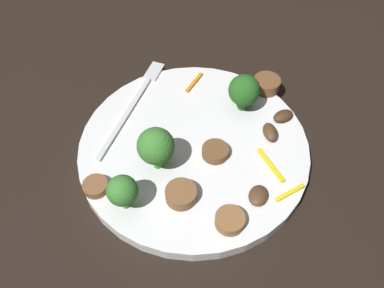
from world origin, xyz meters
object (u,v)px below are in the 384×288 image
sausage_slice_1 (265,84)px  sausage_slice_2 (94,186)px  mushroom_0 (268,132)px  sausage_slice_0 (213,152)px  sausage_slice_3 (179,194)px  plate (192,148)px  mushroom_1 (281,116)px  fork (135,99)px  broccoli_floret_1 (242,91)px  broccoli_floret_2 (120,191)px  mushroom_2 (256,196)px  sausage_slice_4 (228,220)px  pepper_strip_0 (269,165)px  pepper_strip_1 (196,82)px  broccoli_floret_0 (154,146)px  pepper_strip_3 (288,193)px

sausage_slice_1 → sausage_slice_2: bearing=128.0°
sausage_slice_1 → mushroom_0: (-0.08, 0.00, -0.00)m
sausage_slice_0 → sausage_slice_3: size_ratio=0.92×
plate → mushroom_1: mushroom_1 is taller
fork → broccoli_floret_1: size_ratio=3.39×
sausage_slice_1 → sausage_slice_2: sausage_slice_1 is taller
broccoli_floret_2 → sausage_slice_1: bearing=-43.2°
fork → mushroom_2: (-0.14, -0.14, 0.00)m
sausage_slice_1 → sausage_slice_4: 0.21m
broccoli_floret_1 → sausage_slice_4: bearing=171.5°
broccoli_floret_1 → sausage_slice_0: 0.09m
pepper_strip_0 → pepper_strip_1: size_ratio=1.23×
sausage_slice_3 → mushroom_2: (0.00, -0.08, -0.00)m
sausage_slice_4 → mushroom_2: 0.04m
plate → mushroom_1: (0.04, -0.11, 0.01)m
broccoli_floret_1 → sausage_slice_1: broccoli_floret_1 is taller
sausage_slice_2 → mushroom_0: (0.08, -0.20, 0.00)m
broccoli_floret_0 → broccoli_floret_1: bearing=-48.4°
pepper_strip_0 → broccoli_floret_0: bearing=89.8°
mushroom_0 → pepper_strip_0: 0.05m
broccoli_floret_2 → pepper_strip_1: broccoli_floret_2 is taller
sausage_slice_0 → pepper_strip_3: 0.10m
sausage_slice_3 → mushroom_0: sausage_slice_3 is taller
fork → pepper_strip_0: bearing=-102.7°
sausage_slice_0 → pepper_strip_1: sausage_slice_0 is taller
sausage_slice_4 → mushroom_2: (0.03, -0.03, -0.00)m
sausage_slice_3 → mushroom_1: 0.17m
plate → sausage_slice_1: size_ratio=7.71×
plate → pepper_strip_0: size_ratio=5.53×
sausage_slice_0 → pepper_strip_0: bearing=-104.8°
sausage_slice_3 → mushroom_0: 0.14m
sausage_slice_4 → pepper_strip_0: (0.07, -0.05, -0.00)m
mushroom_2 → pepper_strip_1: bearing=20.1°
fork → broccoli_floret_0: (-0.10, -0.03, 0.03)m
broccoli_floret_2 → sausage_slice_1: broccoli_floret_2 is taller
sausage_slice_1 → pepper_strip_1: bearing=84.6°
sausage_slice_1 → broccoli_floret_2: bearing=136.8°
fork → pepper_strip_3: 0.23m
broccoli_floret_1 → sausage_slice_2: 0.21m
plate → broccoli_floret_0: broccoli_floret_0 is taller
sausage_slice_4 → sausage_slice_1: bearing=-16.6°
sausage_slice_0 → sausage_slice_4: (-0.09, -0.01, 0.00)m
sausage_slice_4 → mushroom_1: (0.14, -0.07, -0.00)m
sausage_slice_1 → pepper_strip_3: 0.16m
pepper_strip_0 → pepper_strip_3: same height
broccoli_floret_0 → sausage_slice_0: (0.02, -0.07, -0.03)m
broccoli_floret_2 → sausage_slice_2: size_ratio=1.72×
fork → sausage_slice_0: 0.13m
sausage_slice_2 → pepper_strip_1: (0.17, -0.11, -0.00)m
mushroom_1 → pepper_strip_0: (-0.07, 0.02, -0.00)m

